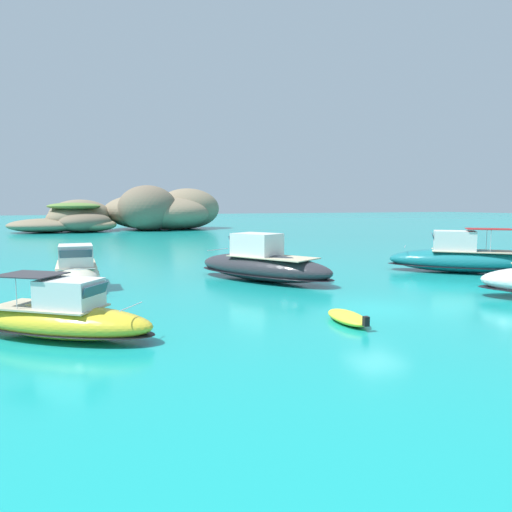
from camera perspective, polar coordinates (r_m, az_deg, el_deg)
ground_plane at (r=22.00m, az=14.31°, el=-6.21°), size 400.00×400.00×0.00m
islet_large at (r=90.42m, az=-11.27°, el=5.24°), size 23.03×20.99×7.96m
islet_small at (r=86.56m, az=-20.93°, el=4.15°), size 19.10×15.22×5.45m
motorboat_teal at (r=35.47m, az=23.33°, el=-0.26°), size 9.18×8.55×3.03m
motorboat_charcoal at (r=29.05m, az=0.77°, el=-1.07°), size 7.37×9.98×2.89m
motorboat_cream at (r=28.19m, az=-20.75°, el=-2.00°), size 2.71×8.42×2.47m
motorboat_yellow at (r=18.05m, az=-22.18°, el=-6.91°), size 6.91×5.98×2.22m
dinghy_tender at (r=19.22m, az=10.95°, el=-7.25°), size 1.32×2.84×0.58m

